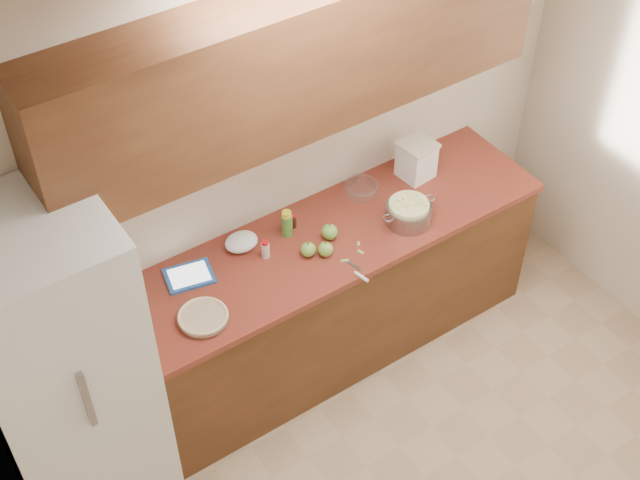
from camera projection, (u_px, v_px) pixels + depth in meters
room_shell at (523, 388)px, 3.55m from camera, size 3.60×3.60×3.60m
counter_run at (317, 300)px, 5.01m from camera, size 2.64×0.68×0.92m
upper_cabinets at (298, 61)px, 4.06m from camera, size 2.60×0.34×0.70m
fridge at (63, 371)px, 4.11m from camera, size 0.70×0.70×1.80m
pie at (203, 317)px, 4.29m from camera, size 0.26×0.26×0.04m
colander at (408, 212)px, 4.76m from camera, size 0.34×0.25×0.13m
flour_canister at (416, 159)px, 5.00m from camera, size 0.20×0.20×0.23m
tablet at (189, 276)px, 4.50m from camera, size 0.27×0.23×0.02m
paring_knife at (360, 275)px, 4.51m from camera, size 0.06×0.19×0.02m
lemon_bottle at (287, 224)px, 4.68m from camera, size 0.06×0.06×0.16m
cinnamon_shaker at (265, 249)px, 4.58m from camera, size 0.04×0.04×0.11m
vanilla_bottle at (294, 221)px, 4.74m from camera, size 0.03×0.03×0.09m
mixing_bowl at (361, 188)px, 4.94m from camera, size 0.19×0.19×0.07m
paper_towel at (241, 242)px, 4.64m from camera, size 0.22×0.21×0.07m
apple_left at (308, 250)px, 4.59m from camera, size 0.08×0.08×0.09m
apple_center at (330, 232)px, 4.68m from camera, size 0.09×0.09×0.10m
apple_front at (326, 249)px, 4.59m from camera, size 0.08×0.08×0.09m
peel_a at (359, 244)px, 4.68m from camera, size 0.03×0.03×0.00m
peel_b at (345, 260)px, 4.59m from camera, size 0.04×0.03×0.00m
peel_c at (361, 252)px, 4.63m from camera, size 0.02×0.04×0.00m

